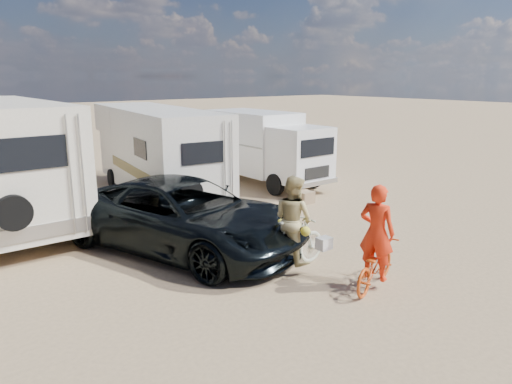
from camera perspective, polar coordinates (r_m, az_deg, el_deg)
ground at (r=10.83m, az=8.13°, el=-8.02°), size 140.00×140.00×0.00m
rv_main at (r=16.09m, az=-11.70°, el=4.42°), size 3.06×7.65×2.97m
rv_left at (r=14.44m, az=-28.11°, el=2.83°), size 2.67×7.10×3.34m
box_truck at (r=17.97m, az=1.14°, el=5.16°), size 2.08×5.43×2.67m
dark_suv at (r=11.24m, az=-8.51°, el=-2.79°), size 4.56×6.51×1.65m
bike_man at (r=9.56m, az=13.90°, el=-8.41°), size 1.80×1.11×0.89m
bike_woman at (r=10.10m, az=4.39°, el=-6.17°), size 1.87×0.63×1.11m
rider_man at (r=9.40m, az=14.06°, el=-5.70°), size 0.64×0.78×1.85m
rider_woman at (r=9.99m, az=4.43°, el=-4.23°), size 0.74×0.93×1.83m
bike_parked at (r=17.37m, az=3.88°, el=2.03°), size 1.96×0.93×0.99m
cooler at (r=13.21m, az=-9.88°, el=-3.08°), size 0.67×0.59×0.44m
crate at (r=15.47m, az=5.80°, el=-0.61°), size 0.49×0.49×0.38m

